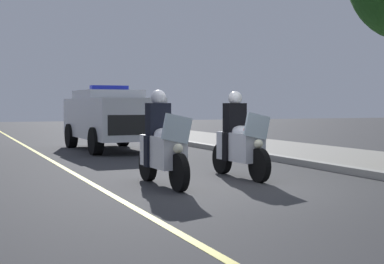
% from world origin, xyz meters
% --- Properties ---
extents(ground_plane, '(80.00, 80.00, 0.00)m').
position_xyz_m(ground_plane, '(0.00, 0.00, 0.00)').
color(ground_plane, '#333335').
extents(curb_strip, '(48.00, 0.24, 0.15)m').
position_xyz_m(curb_strip, '(0.00, 3.23, 0.07)').
color(curb_strip, '#9E9B93').
rests_on(curb_strip, ground).
extents(lane_stripe_center, '(48.00, 0.12, 0.01)m').
position_xyz_m(lane_stripe_center, '(0.00, -2.11, 0.00)').
color(lane_stripe_center, '#E0D14C').
rests_on(lane_stripe_center, ground).
extents(police_motorcycle_lead_left, '(2.14, 0.58, 1.72)m').
position_xyz_m(police_motorcycle_lead_left, '(-0.53, -1.00, 0.70)').
color(police_motorcycle_lead_left, black).
rests_on(police_motorcycle_lead_left, ground).
extents(police_motorcycle_lead_right, '(2.14, 0.58, 1.72)m').
position_xyz_m(police_motorcycle_lead_right, '(-1.02, 0.79, 0.70)').
color(police_motorcycle_lead_right, black).
rests_on(police_motorcycle_lead_right, ground).
extents(police_suv, '(4.97, 2.22, 2.05)m').
position_xyz_m(police_suv, '(-8.73, 0.18, 1.07)').
color(police_suv, silver).
rests_on(police_suv, ground).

